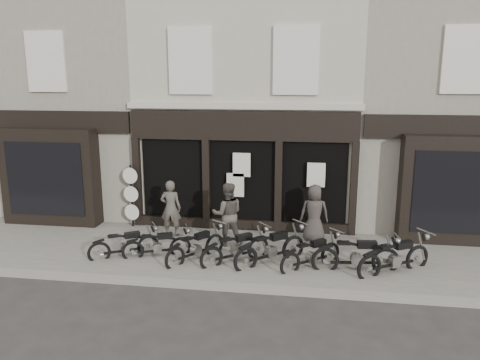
# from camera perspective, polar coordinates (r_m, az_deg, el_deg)

# --- Properties ---
(ground_plane) EXTENTS (90.00, 90.00, 0.00)m
(ground_plane) POSITION_cam_1_polar(r_m,az_deg,el_deg) (12.54, -1.68, -10.68)
(ground_plane) COLOR #2D2B28
(ground_plane) RESTS_ON ground
(pavement) EXTENTS (30.00, 4.20, 0.12)m
(pavement) POSITION_cam_1_polar(r_m,az_deg,el_deg) (13.33, -1.00, -8.94)
(pavement) COLOR #646058
(pavement) RESTS_ON ground_plane
(kerb) EXTENTS (30.00, 0.25, 0.13)m
(kerb) POSITION_cam_1_polar(r_m,az_deg,el_deg) (11.39, -2.82, -12.82)
(kerb) COLOR gray
(kerb) RESTS_ON ground_plane
(central_building) EXTENTS (7.30, 6.22, 8.34)m
(central_building) POSITION_cam_1_polar(r_m,az_deg,el_deg) (17.44, 1.71, 9.68)
(central_building) COLOR #AEA995
(central_building) RESTS_ON ground
(neighbour_left) EXTENTS (5.60, 6.73, 8.34)m
(neighbour_left) POSITION_cam_1_polar(r_m,az_deg,el_deg) (19.20, -17.75, 9.24)
(neighbour_left) COLOR gray
(neighbour_left) RESTS_ON ground
(neighbour_right) EXTENTS (5.60, 6.73, 8.34)m
(neighbour_right) POSITION_cam_1_polar(r_m,az_deg,el_deg) (17.79, 22.70, 8.66)
(neighbour_right) COLOR gray
(neighbour_right) RESTS_ON ground
(motorcycle_0) EXTENTS (1.73, 1.24, 0.93)m
(motorcycle_0) POSITION_cam_1_polar(r_m,az_deg,el_deg) (13.31, -13.85, -7.93)
(motorcycle_0) COLOR black
(motorcycle_0) RESTS_ON ground
(motorcycle_1) EXTENTS (1.78, 0.96, 0.90)m
(motorcycle_1) POSITION_cam_1_polar(r_m,az_deg,el_deg) (13.14, -10.00, -8.08)
(motorcycle_1) COLOR black
(motorcycle_1) RESTS_ON ground
(motorcycle_2) EXTENTS (1.39, 1.78, 0.98)m
(motorcycle_2) POSITION_cam_1_polar(r_m,az_deg,el_deg) (12.78, -5.37, -8.39)
(motorcycle_2) COLOR black
(motorcycle_2) RESTS_ON ground
(motorcycle_3) EXTENTS (1.77, 1.52, 1.01)m
(motorcycle_3) POSITION_cam_1_polar(r_m,az_deg,el_deg) (12.57, -0.45, -8.65)
(motorcycle_3) COLOR black
(motorcycle_3) RESTS_ON ground
(motorcycle_4) EXTENTS (1.87, 1.70, 1.09)m
(motorcycle_4) POSITION_cam_1_polar(r_m,az_deg,el_deg) (12.50, 3.81, -8.64)
(motorcycle_4) COLOR black
(motorcycle_4) RESTS_ON ground
(motorcycle_5) EXTENTS (1.64, 1.48, 0.95)m
(motorcycle_5) POSITION_cam_1_polar(r_m,az_deg,el_deg) (12.40, 8.72, -9.20)
(motorcycle_5) COLOR black
(motorcycle_5) RESTS_ON ground
(motorcycle_6) EXTENTS (2.24, 0.62, 1.07)m
(motorcycle_6) POSITION_cam_1_polar(r_m,az_deg,el_deg) (12.38, 14.02, -9.24)
(motorcycle_6) COLOR black
(motorcycle_6) RESTS_ON ground
(motorcycle_7) EXTENTS (2.00, 1.44, 1.07)m
(motorcycle_7) POSITION_cam_1_polar(r_m,az_deg,el_deg) (12.52, 18.35, -9.26)
(motorcycle_7) COLOR black
(motorcycle_7) RESTS_ON ground
(man_left) EXTENTS (0.66, 0.45, 1.74)m
(man_left) POSITION_cam_1_polar(r_m,az_deg,el_deg) (14.51, -8.44, -3.40)
(man_left) COLOR #49433C
(man_left) RESTS_ON pavement
(man_centre) EXTENTS (1.03, 0.87, 1.85)m
(man_centre) POSITION_cam_1_polar(r_m,az_deg,el_deg) (13.56, -1.54, -4.17)
(man_centre) COLOR #49423B
(man_centre) RESTS_ON pavement
(man_right) EXTENTS (0.86, 0.59, 1.72)m
(man_right) POSITION_cam_1_polar(r_m,az_deg,el_deg) (14.06, 9.05, -4.00)
(man_right) COLOR #38322F
(man_right) RESTS_ON pavement
(advert_sign_post) EXTENTS (0.53, 0.34, 2.16)m
(advert_sign_post) POSITION_cam_1_polar(r_m,az_deg,el_deg) (15.60, -13.08, -2.26)
(advert_sign_post) COLOR black
(advert_sign_post) RESTS_ON ground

